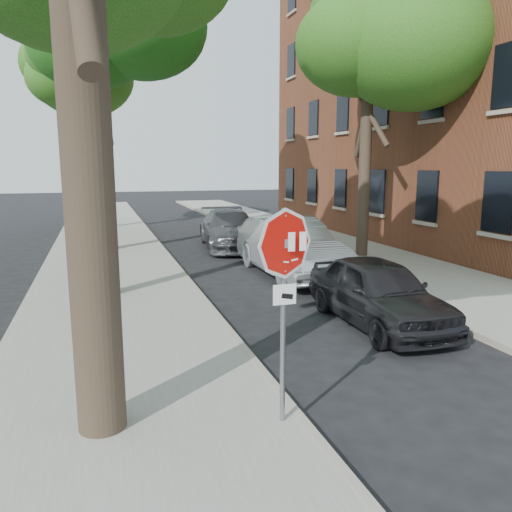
{
  "coord_description": "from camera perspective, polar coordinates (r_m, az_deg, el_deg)",
  "views": [
    {
      "loc": [
        -2.71,
        -5.3,
        3.19
      ],
      "look_at": [
        -0.81,
        0.72,
        2.05
      ],
      "focal_mm": 35.0,
      "sensor_mm": 36.0,
      "label": 1
    }
  ],
  "objects": [
    {
      "name": "curb_left",
      "position": [
        17.73,
        -9.91,
        -0.07
      ],
      "size": [
        0.12,
        55.0,
        0.13
      ],
      "primitive_type": "cube",
      "color": "#9E9384",
      "rests_on": "ground"
    },
    {
      "name": "stop_sign",
      "position": [
        5.78,
        3.26,
        -2.19
      ],
      "size": [
        0.76,
        0.34,
        2.61
      ],
      "color": "gray",
      "rests_on": "sidewalk_left"
    },
    {
      "name": "tree_mid_b",
      "position": [
        20.01,
        -17.71,
        23.69
      ],
      "size": [
        5.88,
        5.46,
        10.36
      ],
      "color": "black",
      "rests_on": "sidewalk_left"
    },
    {
      "name": "ground",
      "position": [
        6.75,
        8.85,
        -18.08
      ],
      "size": [
        120.0,
        120.0,
        0.0
      ],
      "primitive_type": "plane",
      "color": "black",
      "rests_on": "ground"
    },
    {
      "name": "car_b",
      "position": [
        14.68,
        3.93,
        1.03
      ],
      "size": [
        1.89,
        5.17,
        1.69
      ],
      "primitive_type": "imported",
      "rotation": [
        0.0,
        0.0,
        0.02
      ],
      "color": "#9EA1A5",
      "rests_on": "ground"
    },
    {
      "name": "curb_right",
      "position": [
        18.8,
        3.49,
        0.66
      ],
      "size": [
        0.12,
        55.0,
        0.13
      ],
      "primitive_type": "cube",
      "color": "#9E9384",
      "rests_on": "ground"
    },
    {
      "name": "sidewalk_right",
      "position": [
        19.62,
        9.09,
        0.94
      ],
      "size": [
        4.0,
        55.0,
        0.12
      ],
      "primitive_type": "cube",
      "color": "gray",
      "rests_on": "ground"
    },
    {
      "name": "car_a",
      "position": [
        10.42,
        13.76,
        -3.97
      ],
      "size": [
        1.65,
        4.03,
        1.37
      ],
      "primitive_type": "imported",
      "rotation": [
        0.0,
        0.0,
        -0.01
      ],
      "color": "black",
      "rests_on": "ground"
    },
    {
      "name": "apartment_building",
      "position": [
        25.92,
        24.46,
        19.29
      ],
      "size": [
        12.2,
        20.2,
        15.3
      ],
      "color": "brown",
      "rests_on": "ground"
    },
    {
      "name": "tree_far",
      "position": [
        26.72,
        -18.3,
        18.41
      ],
      "size": [
        5.29,
        4.91,
        9.33
      ],
      "color": "black",
      "rests_on": "sidewalk_left"
    },
    {
      "name": "tree_right",
      "position": [
        18.14,
        12.6,
        22.82
      ],
      "size": [
        5.29,
        4.91,
        9.33
      ],
      "color": "black",
      "rests_on": "sidewalk_right"
    },
    {
      "name": "car_c",
      "position": [
        19.68,
        -3.02,
        3.09
      ],
      "size": [
        2.61,
        5.31,
        1.49
      ],
      "primitive_type": "imported",
      "rotation": [
        0.0,
        0.0,
        -0.11
      ],
      "color": "#49494E",
      "rests_on": "ground"
    },
    {
      "name": "sidewalk_left",
      "position": [
        17.58,
        -16.54,
        -0.44
      ],
      "size": [
        4.0,
        55.0,
        0.12
      ],
      "primitive_type": "cube",
      "color": "gray",
      "rests_on": "ground"
    }
  ]
}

